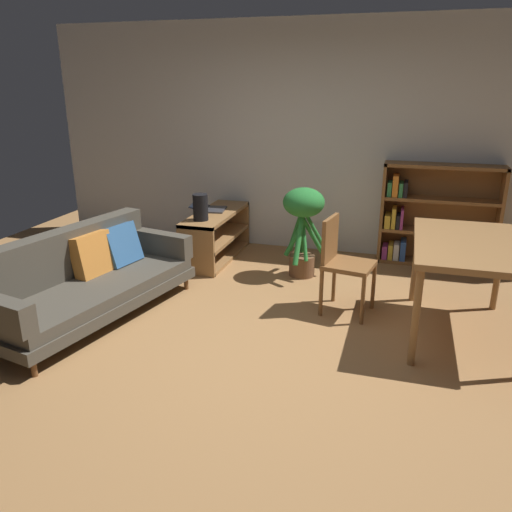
{
  "coord_description": "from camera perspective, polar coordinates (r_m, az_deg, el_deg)",
  "views": [
    {
      "loc": [
        1.07,
        -3.42,
        2.01
      ],
      "look_at": [
        -0.1,
        0.52,
        0.59
      ],
      "focal_mm": 35.72,
      "sensor_mm": 36.0,
      "label": 1
    }
  ],
  "objects": [
    {
      "name": "ground_plane",
      "position": [
        4.11,
        -0.69,
        -10.25
      ],
      "size": [
        8.16,
        8.16,
        0.0
      ],
      "primitive_type": "plane",
      "color": "#9E7042"
    },
    {
      "name": "media_console",
      "position": [
        6.04,
        -4.47,
        2.28
      ],
      "size": [
        0.42,
        1.27,
        0.56
      ],
      "color": "olive",
      "rests_on": "ground_plane"
    },
    {
      "name": "bookshelf",
      "position": [
        6.14,
        19.08,
        4.29
      ],
      "size": [
        1.28,
        0.3,
        1.15
      ],
      "color": "brown",
      "rests_on": "ground_plane"
    },
    {
      "name": "dining_chair_near",
      "position": [
        4.61,
        9.6,
        -0.39
      ],
      "size": [
        0.48,
        0.46,
        0.88
      ],
      "color": "brown",
      "rests_on": "ground_plane"
    },
    {
      "name": "potted_floor_plant",
      "position": [
        5.4,
        5.31,
        4.17
      ],
      "size": [
        0.52,
        0.57,
        0.97
      ],
      "color": "brown",
      "rests_on": "ground_plane"
    },
    {
      "name": "back_wall_panel",
      "position": [
        6.25,
        6.79,
        12.81
      ],
      "size": [
        6.8,
        0.1,
        2.7
      ],
      "primitive_type": "cube",
      "color": "silver",
      "rests_on": "ground_plane"
    },
    {
      "name": "desk_speaker",
      "position": [
        5.6,
        -6.24,
        5.45
      ],
      "size": [
        0.16,
        0.16,
        0.29
      ],
      "color": "black",
      "rests_on": "media_console"
    },
    {
      "name": "open_laptop",
      "position": [
        6.07,
        -5.15,
        5.34
      ],
      "size": [
        0.45,
        0.38,
        0.07
      ],
      "color": "#333338",
      "rests_on": "media_console"
    },
    {
      "name": "dining_table",
      "position": [
        4.38,
        22.59,
        0.44
      ],
      "size": [
        0.82,
        1.34,
        0.81
      ],
      "color": "olive",
      "rests_on": "ground_plane"
    },
    {
      "name": "fabric_couch",
      "position": [
        4.79,
        -18.6,
        -2.3
      ],
      "size": [
        1.21,
        2.13,
        0.76
      ],
      "color": "brown",
      "rests_on": "ground_plane"
    }
  ]
}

